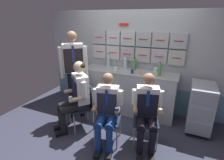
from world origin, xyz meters
TOP-DOWN VIEW (x-y plane):
  - ground at (0.00, 0.00)m, footprint 4.80×4.80m
  - galley_bulkhead at (0.01, 1.37)m, footprint 4.20×0.14m
  - galley_counter at (0.01, 1.09)m, footprint 2.02×0.53m
  - service_trolley at (1.45, 0.95)m, footprint 0.40×0.65m
  - folding_chair_left at (-0.53, 0.22)m, footprint 0.56×0.56m
  - crew_member_left at (-0.63, 0.10)m, footprint 0.67×0.70m
  - folding_chair_right at (0.02, 0.08)m, footprint 0.48×0.48m
  - crew_member_right at (0.06, -0.08)m, footprint 0.49×0.63m
  - folding_chair_by_counter at (0.60, 0.29)m, footprint 0.49×0.49m
  - crew_member_by_counter at (0.65, 0.13)m, footprint 0.50×0.65m
  - crew_member_standing at (-0.95, 0.51)m, footprint 0.45×0.42m
  - water_bottle_short at (0.65, 1.03)m, footprint 0.07×0.07m
  - water_bottle_blue_cap at (0.09, 1.23)m, footprint 0.08×0.08m
  - sparkling_bottle_green at (-0.11, 1.22)m, footprint 0.08×0.08m
  - water_bottle_clear at (-0.53, 1.26)m, footprint 0.06×0.06m
  - espresso_cup_small at (-0.26, 1.06)m, footprint 0.07×0.07m
  - paper_cup_tan at (0.54, 1.27)m, footprint 0.07×0.07m
  - paper_cup_blue at (0.27, 0.97)m, footprint 0.07×0.07m
  - coffee_cup_spare at (0.13, 0.96)m, footprint 0.06×0.06m

SIDE VIEW (x-z plane):
  - ground at x=0.00m, z-range -0.04..0.00m
  - galley_counter at x=0.01m, z-range 0.00..0.94m
  - service_trolley at x=1.45m, z-range 0.03..0.93m
  - folding_chair_left at x=-0.53m, z-range 0.09..0.92m
  - folding_chair_right at x=0.02m, z-range 0.09..0.92m
  - folding_chair_by_counter at x=0.60m, z-range 0.09..0.92m
  - crew_member_right at x=0.06m, z-range 0.05..1.26m
  - crew_member_by_counter at x=0.65m, z-range 0.05..1.28m
  - crew_member_left at x=-0.63m, z-range 0.07..1.36m
  - espresso_cup_small at x=-0.26m, z-range 0.94..1.00m
  - coffee_cup_spare at x=0.13m, z-range 0.94..1.02m
  - paper_cup_tan at x=0.54m, z-range 0.94..1.03m
  - paper_cup_blue at x=0.27m, z-range 0.94..1.03m
  - water_bottle_blue_cap at x=0.09m, z-range 0.93..1.20m
  - water_bottle_short at x=0.65m, z-range 0.93..1.20m
  - sparkling_bottle_green at x=-0.11m, z-range 0.93..1.20m
  - crew_member_standing at x=-0.95m, z-range 0.19..1.95m
  - galley_bulkhead at x=0.01m, z-range 0.00..2.15m
  - water_bottle_clear at x=-0.53m, z-range 0.93..1.23m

